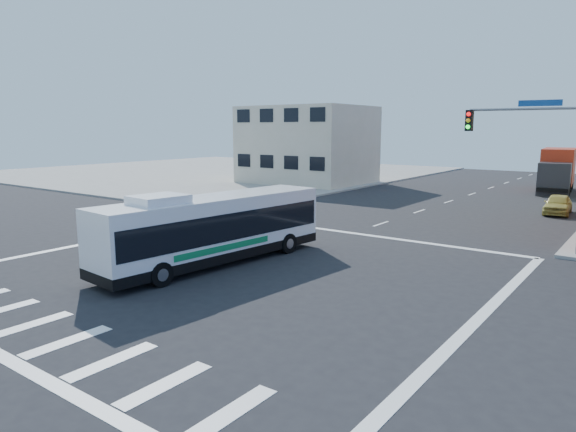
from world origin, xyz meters
The scene contains 7 objects.
ground centered at (0.00, 0.00, 0.00)m, with size 120.00×120.00×0.00m, color black.
sidewalk_nw centered at (-35.00, 35.00, 0.07)m, with size 50.00×50.00×0.15m, color gray.
building_west centered at (-17.02, 29.98, 4.01)m, with size 12.06×10.06×8.00m.
signal_mast_ne centered at (9.08, 10.62, 4.98)m, with size 7.91×1.13×8.07m.
transit_bus centered at (-1.55, 0.29, 1.57)m, with size 3.35×11.03×3.22m.
box_truck centered at (5.66, 37.17, 1.90)m, with size 3.34×8.92×3.93m.
parked_car centered at (7.98, 23.49, 0.67)m, with size 1.59×3.95×1.35m, color #B6AC49.
Camera 1 is at (13.65, -15.03, 5.71)m, focal length 32.00 mm.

